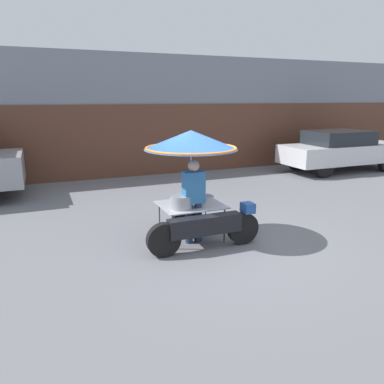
% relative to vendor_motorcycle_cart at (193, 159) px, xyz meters
% --- Properties ---
extents(ground_plane, '(36.00, 36.00, 0.00)m').
position_rel_vendor_motorcycle_cart_xyz_m(ground_plane, '(0.41, -0.35, -1.53)').
color(ground_plane, slate).
extents(shopfront_building, '(28.00, 2.06, 4.03)m').
position_rel_vendor_motorcycle_cart_xyz_m(shopfront_building, '(0.41, 7.24, 0.47)').
color(shopfront_building, gray).
rests_on(shopfront_building, ground).
extents(vendor_motorcycle_cart, '(2.11, 1.71, 2.04)m').
position_rel_vendor_motorcycle_cart_xyz_m(vendor_motorcycle_cart, '(0.00, 0.00, 0.00)').
color(vendor_motorcycle_cart, black).
rests_on(vendor_motorcycle_cart, ground).
extents(vendor_person, '(0.38, 0.22, 1.54)m').
position_rel_vendor_motorcycle_cart_xyz_m(vendor_person, '(-0.04, -0.14, -0.68)').
color(vendor_person, navy).
rests_on(vendor_person, ground).
extents(parked_car, '(4.60, 1.72, 1.47)m').
position_rel_vendor_motorcycle_cart_xyz_m(parked_car, '(7.61, 4.27, -0.76)').
color(parked_car, black).
rests_on(parked_car, ground).
extents(potted_plant, '(0.89, 0.89, 1.13)m').
position_rel_vendor_motorcycle_cart_xyz_m(potted_plant, '(9.92, 5.41, -0.87)').
color(potted_plant, gray).
rests_on(potted_plant, ground).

